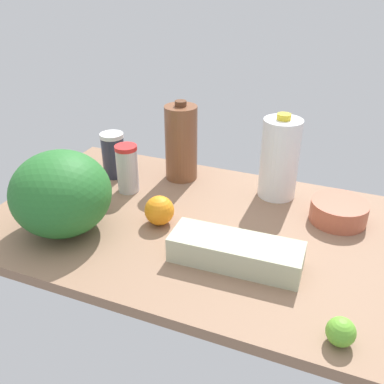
# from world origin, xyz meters

# --- Properties ---
(countertop) EXTENTS (1.20, 0.76, 0.03)m
(countertop) POSITION_xyz_m (0.00, 0.00, 0.01)
(countertop) COLOR #8C6950
(countertop) RESTS_ON ground
(watermelon) EXTENTS (0.28, 0.28, 0.24)m
(watermelon) POSITION_xyz_m (0.32, 0.17, 0.15)
(watermelon) COLOR #286D2B
(watermelon) RESTS_ON countertop
(tumbler_cup) EXTENTS (0.07, 0.07, 0.16)m
(tumbler_cup) POSITION_xyz_m (0.27, -0.10, 0.11)
(tumbler_cup) COLOR #C0BBC0
(tumbler_cup) RESTS_ON countertop
(shaker_bottle) EXTENTS (0.08, 0.08, 0.16)m
(shaker_bottle) POSITION_xyz_m (0.37, -0.18, 0.11)
(shaker_bottle) COLOR #2D2E3E
(shaker_bottle) RESTS_ON countertop
(mixing_bowl) EXTENTS (0.17, 0.17, 0.06)m
(mixing_bowl) POSITION_xyz_m (-0.40, -0.17, 0.06)
(mixing_bowl) COLOR #B25840
(mixing_bowl) RESTS_ON countertop
(chocolate_milk_jug) EXTENTS (0.11, 0.11, 0.28)m
(chocolate_milk_jug) POSITION_xyz_m (0.15, -0.26, 0.16)
(chocolate_milk_jug) COLOR brown
(chocolate_milk_jug) RESTS_ON countertop
(egg_carton) EXTENTS (0.34, 0.13, 0.07)m
(egg_carton) POSITION_xyz_m (-0.17, 0.14, 0.06)
(egg_carton) COLOR #BBBF9D
(egg_carton) RESTS_ON countertop
(milk_jug) EXTENTS (0.12, 0.12, 0.28)m
(milk_jug) POSITION_xyz_m (-0.19, -0.26, 0.16)
(milk_jug) COLOR white
(milk_jug) RESTS_ON countertop
(lime_far_back) EXTENTS (0.06, 0.06, 0.06)m
(lime_far_back) POSITION_xyz_m (-0.45, 0.31, 0.06)
(lime_far_back) COLOR #65AF32
(lime_far_back) RESTS_ON countertop
(orange_beside_bowl) EXTENTS (0.09, 0.09, 0.09)m
(orange_beside_bowl) POSITION_xyz_m (0.08, 0.04, 0.07)
(orange_beside_bowl) COLOR orange
(orange_beside_bowl) RESTS_ON countertop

